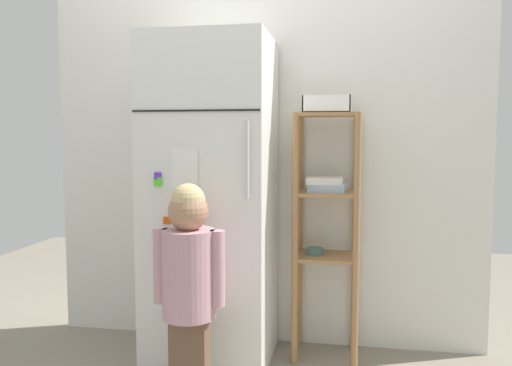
% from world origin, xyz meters
% --- Properties ---
extents(ground_plane, '(6.00, 6.00, 0.00)m').
position_xyz_m(ground_plane, '(0.00, 0.00, 0.00)').
color(ground_plane, gray).
extents(kitchen_wall_back, '(2.54, 0.03, 2.23)m').
position_xyz_m(kitchen_wall_back, '(0.00, 0.34, 1.12)').
color(kitchen_wall_back, silver).
rests_on(kitchen_wall_back, ground).
extents(refrigerator, '(0.64, 0.61, 1.73)m').
position_xyz_m(refrigerator, '(-0.23, 0.02, 0.87)').
color(refrigerator, white).
rests_on(refrigerator, ground).
extents(child_standing, '(0.33, 0.24, 1.01)m').
position_xyz_m(child_standing, '(-0.20, -0.49, 0.61)').
color(child_standing, brown).
rests_on(child_standing, ground).
extents(pantry_shelf_unit, '(0.35, 0.29, 1.34)m').
position_xyz_m(pantry_shelf_unit, '(0.37, 0.16, 0.81)').
color(pantry_shelf_unit, '#9E7247').
rests_on(pantry_shelf_unit, ground).
extents(fruit_bin, '(0.25, 0.17, 0.09)m').
position_xyz_m(fruit_bin, '(0.37, 0.15, 1.38)').
color(fruit_bin, white).
rests_on(fruit_bin, pantry_shelf_unit).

